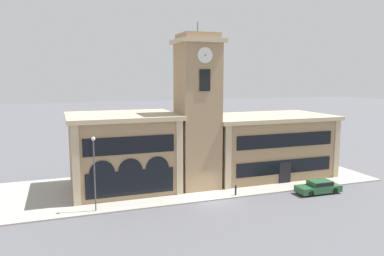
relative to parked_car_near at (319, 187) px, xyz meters
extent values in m
plane|color=#56565B|center=(-11.38, 1.45, -0.73)|extent=(300.00, 300.00, 0.00)
cube|color=#A39E93|center=(-11.38, 8.18, -0.65)|extent=(42.93, 13.47, 0.15)
cube|color=#9E7F5B|center=(-11.38, 6.28, 7.13)|extent=(4.18, 4.18, 15.72)
cube|color=tan|center=(-11.38, 6.28, 15.22)|extent=(4.88, 4.88, 0.45)
cube|color=#9E7F5B|center=(-11.38, 6.28, 15.74)|extent=(3.84, 3.84, 0.60)
cylinder|color=#4C4C51|center=(-11.38, 6.28, 16.64)|extent=(0.10, 0.10, 1.20)
cylinder|color=silver|center=(-11.38, 4.15, 13.69)|extent=(1.60, 0.10, 1.60)
cylinder|color=black|center=(-11.38, 4.08, 13.69)|extent=(0.13, 0.04, 0.13)
cylinder|color=silver|center=(-9.24, 6.28, 13.69)|extent=(0.10, 1.60, 1.60)
cylinder|color=black|center=(-9.17, 6.28, 13.69)|extent=(0.04, 0.13, 0.13)
cube|color=black|center=(-11.38, 4.16, 11.19)|extent=(1.17, 0.10, 2.20)
cube|color=#9E7F5B|center=(-19.21, 8.56, 3.20)|extent=(10.88, 8.72, 7.85)
cube|color=tan|center=(-19.21, 8.56, 7.34)|extent=(11.58, 9.42, 0.45)
cube|color=tan|center=(-24.30, 4.14, 3.20)|extent=(0.70, 0.16, 7.85)
cube|color=tan|center=(-14.12, 4.14, 3.20)|extent=(0.70, 0.16, 7.85)
cube|color=black|center=(-19.21, 4.16, 4.92)|extent=(8.92, 0.10, 1.73)
cube|color=black|center=(-19.21, 4.16, 1.16)|extent=(8.70, 0.10, 2.51)
cylinder|color=black|center=(-21.93, 4.15, 2.41)|extent=(2.39, 0.06, 2.39)
cylinder|color=black|center=(-19.21, 4.15, 2.41)|extent=(2.39, 0.06, 2.39)
cylinder|color=black|center=(-16.49, 4.15, 2.41)|extent=(2.39, 0.06, 2.39)
cube|color=#9E7F5B|center=(-1.46, 8.56, 2.82)|extent=(15.08, 8.72, 7.10)
cube|color=tan|center=(-1.46, 8.56, 6.59)|extent=(15.78, 9.42, 0.45)
cube|color=tan|center=(-8.64, 4.14, 2.82)|extent=(0.70, 0.16, 7.10)
cube|color=tan|center=(5.73, 4.14, 2.82)|extent=(0.70, 0.16, 7.10)
cube|color=black|center=(-1.46, 4.16, 4.38)|extent=(12.36, 0.10, 1.56)
cube|color=black|center=(-1.46, 4.15, 0.55)|extent=(1.50, 0.12, 2.55)
cube|color=black|center=(-1.46, 4.16, 1.32)|extent=(12.36, 0.10, 1.59)
cube|color=#285633|center=(-0.06, 0.00, -0.20)|extent=(4.81, 1.94, 0.69)
cube|color=#285633|center=(0.13, 0.00, 0.40)|extent=(2.33, 1.69, 0.51)
cube|color=black|center=(0.13, 0.00, 0.40)|extent=(2.24, 1.73, 0.38)
cylinder|color=black|center=(-1.56, -0.76, -0.39)|extent=(0.69, 0.24, 0.68)
cylinder|color=black|center=(-1.52, 0.84, -0.39)|extent=(0.69, 0.24, 0.68)
cylinder|color=black|center=(1.39, -0.83, -0.39)|extent=(0.69, 0.24, 0.68)
cylinder|color=black|center=(1.43, 0.76, -0.39)|extent=(0.69, 0.24, 0.68)
cylinder|color=#4C4C51|center=(-22.80, 2.21, 2.66)|extent=(0.12, 0.12, 6.48)
sphere|color=silver|center=(-22.80, 2.21, 6.08)|extent=(0.36, 0.36, 0.36)
cylinder|color=black|center=(-8.76, 2.02, -0.13)|extent=(0.18, 0.18, 0.90)
sphere|color=black|center=(-8.76, 2.02, 0.40)|extent=(0.16, 0.16, 0.16)
camera|label=1|loc=(-25.57, -31.56, 11.60)|focal=35.00mm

